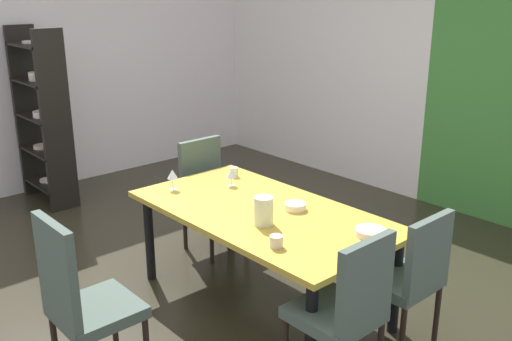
# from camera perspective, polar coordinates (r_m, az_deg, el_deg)

# --- Properties ---
(ground_plane) EXTENTS (5.85, 5.54, 0.02)m
(ground_plane) POSITION_cam_1_polar(r_m,az_deg,el_deg) (4.74, -4.92, -9.92)
(ground_plane) COLOR #2B271C
(back_panel_interior) EXTENTS (3.16, 0.10, 2.75)m
(back_panel_interior) POSITION_cam_1_polar(r_m,az_deg,el_deg) (7.08, 6.02, 11.15)
(back_panel_interior) COLOR silver
(back_panel_interior) RESTS_ON ground_plane
(left_interior_panel) EXTENTS (0.10, 5.54, 2.75)m
(left_interior_panel) POSITION_cam_1_polar(r_m,az_deg,el_deg) (6.78, -20.31, 9.86)
(left_interior_panel) COLOR silver
(left_interior_panel) RESTS_ON ground_plane
(dining_table) EXTENTS (1.90, 1.01, 0.73)m
(dining_table) POSITION_cam_1_polar(r_m,az_deg,el_deg) (3.98, 0.62, -4.94)
(dining_table) COLOR gold
(dining_table) RESTS_ON ground_plane
(chair_right_near) EXTENTS (0.44, 0.44, 0.98)m
(chair_right_near) POSITION_cam_1_polar(r_m,az_deg,el_deg) (3.22, 9.00, -13.26)
(chair_right_near) COLOR #45554D
(chair_right_near) RESTS_ON ground_plane
(chair_head_near) EXTENTS (0.44, 0.44, 1.06)m
(chair_head_near) POSITION_cam_1_polar(r_m,az_deg,el_deg) (3.34, -17.14, -12.11)
(chair_head_near) COLOR #45554D
(chair_head_near) RESTS_ON ground_plane
(chair_left_far) EXTENTS (0.45, 0.44, 0.96)m
(chair_left_far) POSITION_cam_1_polar(r_m,az_deg,el_deg) (4.92, -4.71, -1.87)
(chair_left_far) COLOR #45554D
(chair_left_far) RESTS_ON ground_plane
(chair_right_far) EXTENTS (0.44, 0.44, 0.93)m
(chair_right_far) POSITION_cam_1_polar(r_m,az_deg,el_deg) (3.66, 15.00, -9.88)
(chair_right_far) COLOR #45554D
(chair_right_far) RESTS_ON ground_plane
(display_shelf) EXTENTS (0.76, 0.30, 1.83)m
(display_shelf) POSITION_cam_1_polar(r_m,az_deg,el_deg) (6.31, -20.61, 5.07)
(display_shelf) COLOR black
(display_shelf) RESTS_ON ground_plane
(wine_glass_corner) EXTENTS (0.07, 0.07, 0.14)m
(wine_glass_corner) POSITION_cam_1_polar(r_m,az_deg,el_deg) (4.39, -2.51, -0.31)
(wine_glass_corner) COLOR silver
(wine_glass_corner) RESTS_ON dining_table
(wine_glass_left) EXTENTS (0.08, 0.08, 0.16)m
(wine_glass_left) POSITION_cam_1_polar(r_m,az_deg,el_deg) (4.35, -8.36, -0.41)
(wine_glass_left) COLOR silver
(wine_glass_left) RESTS_ON dining_table
(serving_bowl_right) EXTENTS (0.19, 0.19, 0.04)m
(serving_bowl_right) POSITION_cam_1_polar(r_m,az_deg,el_deg) (3.63, 11.37, -6.06)
(serving_bowl_right) COLOR white
(serving_bowl_right) RESTS_ON dining_table
(serving_bowl_front) EXTENTS (0.15, 0.15, 0.05)m
(serving_bowl_front) POSITION_cam_1_polar(r_m,az_deg,el_deg) (3.96, 3.95, -3.60)
(serving_bowl_front) COLOR #F5E4CC
(serving_bowl_front) RESTS_ON dining_table
(cup_center) EXTENTS (0.08, 0.08, 0.07)m
(cup_center) POSITION_cam_1_polar(r_m,az_deg,el_deg) (3.40, 2.04, -7.10)
(cup_center) COLOR beige
(cup_center) RESTS_ON dining_table
(cup_south) EXTENTS (0.06, 0.06, 0.08)m
(cup_south) POSITION_cam_1_polar(r_m,az_deg,el_deg) (4.63, -2.18, -0.15)
(cup_south) COLOR beige
(cup_south) RESTS_ON dining_table
(pitcher_near_window) EXTENTS (0.14, 0.13, 0.19)m
(pitcher_near_window) POSITION_cam_1_polar(r_m,az_deg,el_deg) (3.68, 0.77, -4.04)
(pitcher_near_window) COLOR beige
(pitcher_near_window) RESTS_ON dining_table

